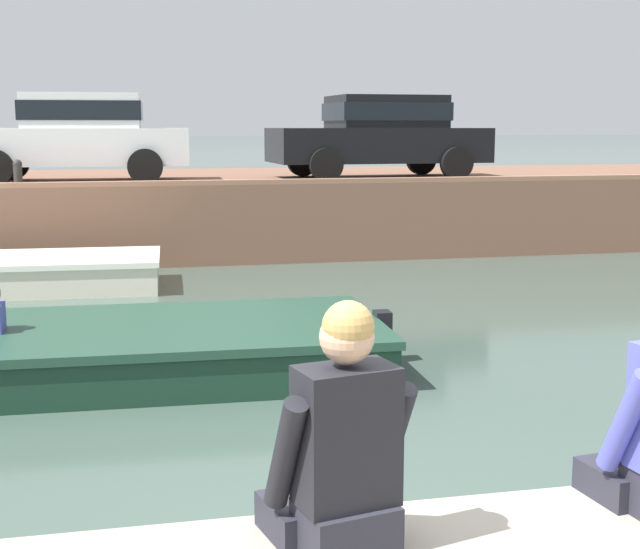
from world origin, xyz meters
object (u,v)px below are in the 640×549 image
car_left_inner_white (78,134)px  car_centre_black (380,133)px  mooring_bollard_mid (18,172)px  motorboat_passing (57,353)px  person_seated_left (341,455)px

car_left_inner_white → car_centre_black: bearing=0.0°
car_left_inner_white → mooring_bollard_mid: 1.65m
car_left_inner_white → mooring_bollard_mid: bearing=-126.4°
motorboat_passing → mooring_bollard_mid: mooring_bollard_mid is taller
motorboat_passing → car_left_inner_white: car_left_inner_white is taller
motorboat_passing → car_centre_black: size_ratio=1.69×
motorboat_passing → mooring_bollard_mid: size_ratio=15.46×
car_centre_black → person_seated_left: car_centre_black is taller
motorboat_passing → person_seated_left: person_seated_left is taller
mooring_bollard_mid → motorboat_passing: bearing=-81.4°
car_left_inner_white → person_seated_left: (1.53, -13.38, -1.07)m
car_centre_black → person_seated_left: bearing=-106.7°
car_centre_black → person_seated_left: (-4.01, -13.38, -1.07)m
car_left_inner_white → car_centre_black: same height
car_centre_black → mooring_bollard_mid: 6.60m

